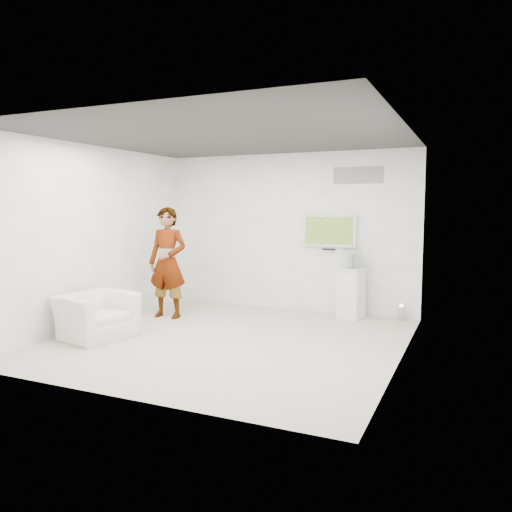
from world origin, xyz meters
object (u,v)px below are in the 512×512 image
Objects in this scene: pedestal at (351,293)px; tv at (330,230)px; floor_uplight at (401,313)px; person at (168,263)px; armchair at (96,316)px.

tv is at bearing 151.70° from pedestal.
pedestal is 3.30× the size of floor_uplight.
floor_uplight is (3.88, 1.43, -0.85)m from person.
pedestal is at bearing -169.27° from floor_uplight.
floor_uplight is (4.08, 3.06, -0.20)m from armchair.
floor_uplight is (1.34, -0.10, -1.41)m from tv.
person is (-2.54, -1.53, -0.56)m from tv.
tv is at bearing -28.15° from armchair.
pedestal is (0.49, -0.26, -1.10)m from tv.
person reaches higher than tv.
pedestal reaches higher than armchair.
pedestal reaches higher than floor_uplight.
person is 2.19× the size of pedestal.
person reaches higher than floor_uplight.
floor_uplight is at bearing -40.33° from armchair.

